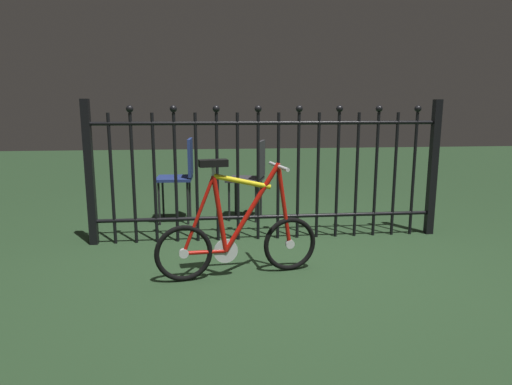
# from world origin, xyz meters

# --- Properties ---
(ground_plane) EXTENTS (20.00, 20.00, 0.00)m
(ground_plane) POSITION_xyz_m (0.00, 0.00, 0.00)
(ground_plane) COLOR #233B21
(iron_fence) EXTENTS (3.28, 0.07, 1.30)m
(iron_fence) POSITION_xyz_m (-0.05, 0.74, 0.66)
(iron_fence) COLOR black
(iron_fence) RESTS_ON ground
(bicycle) EXTENTS (1.21, 0.40, 0.87)m
(bicycle) POSITION_xyz_m (-0.35, -0.17, 0.31)
(bicycle) COLOR black
(bicycle) RESTS_ON ground
(chair_navy) EXTENTS (0.39, 0.39, 0.90)m
(chair_navy) POSITION_xyz_m (-0.84, 1.50, 0.55)
(chair_navy) COLOR black
(chair_navy) RESTS_ON ground
(chair_charcoal) EXTENTS (0.47, 0.47, 0.87)m
(chair_charcoal) POSITION_xyz_m (-0.07, 1.52, 0.52)
(chair_charcoal) COLOR black
(chair_charcoal) RESTS_ON ground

